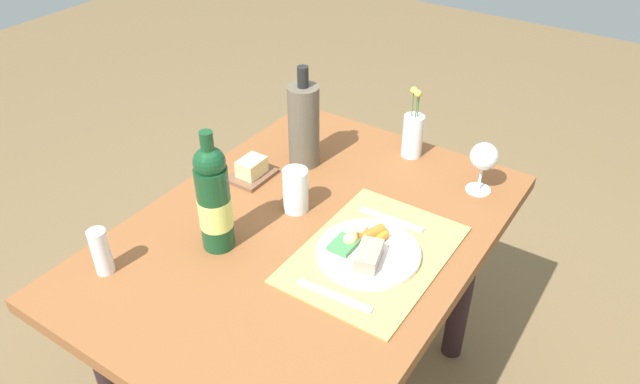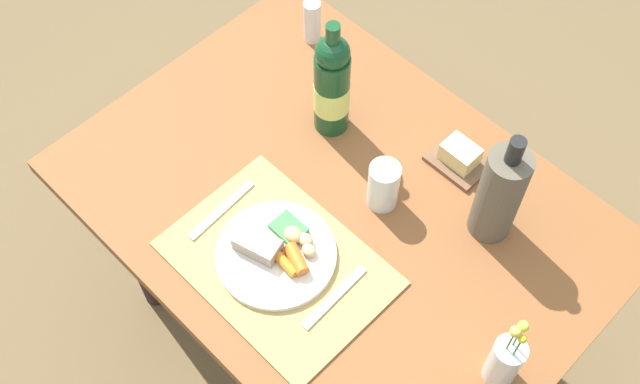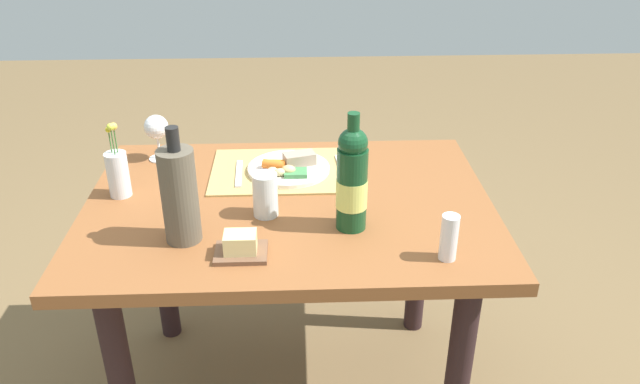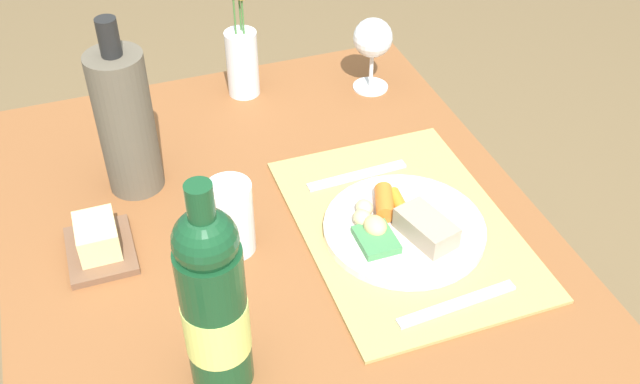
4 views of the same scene
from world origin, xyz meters
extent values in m
cube|color=brown|center=(0.00, 0.00, 0.70)|extent=(1.16, 0.84, 0.04)
cylinder|color=black|center=(0.46, -0.30, 0.34)|extent=(0.07, 0.07, 0.68)
cylinder|color=black|center=(0.46, 0.30, 0.34)|extent=(0.07, 0.07, 0.68)
cube|color=tan|center=(0.01, -0.19, 0.72)|extent=(0.46, 0.32, 0.01)
cylinder|color=silver|center=(0.00, -0.19, 0.73)|extent=(0.26, 0.26, 0.01)
cube|color=tan|center=(-0.03, -0.21, 0.76)|extent=(0.11, 0.08, 0.04)
cylinder|color=orange|center=(0.04, -0.19, 0.75)|extent=(0.07, 0.03, 0.02)
cylinder|color=orange|center=(0.05, -0.17, 0.76)|extent=(0.07, 0.05, 0.03)
ellipsoid|color=#D7B374|center=(0.00, -0.14, 0.76)|extent=(0.04, 0.04, 0.03)
ellipsoid|color=#CCBD81|center=(0.03, -0.13, 0.75)|extent=(0.04, 0.03, 0.02)
ellipsoid|color=#C4B484|center=(0.05, -0.14, 0.75)|extent=(0.03, 0.03, 0.02)
cube|color=#3F8249|center=(-0.02, -0.13, 0.75)|extent=(0.07, 0.06, 0.01)
cube|color=silver|center=(-0.17, -0.19, 0.73)|extent=(0.03, 0.19, 0.00)
cube|color=silver|center=(0.15, -0.17, 0.73)|extent=(0.03, 0.18, 0.00)
cylinder|color=#144322|center=(-0.17, 0.15, 0.83)|extent=(0.08, 0.08, 0.23)
sphere|color=#144322|center=(-0.17, 0.15, 0.97)|extent=(0.08, 0.08, 0.08)
cylinder|color=#144322|center=(-0.17, 0.15, 1.01)|extent=(0.03, 0.03, 0.07)
cylinder|color=#DBE46E|center=(-0.17, 0.15, 0.82)|extent=(0.08, 0.08, 0.08)
cylinder|color=silver|center=(0.49, -0.06, 0.79)|extent=(0.06, 0.06, 0.13)
cylinder|color=#3F7233|center=(0.48, -0.05, 0.83)|extent=(0.00, 0.00, 0.22)
cylinder|color=#3F7233|center=(0.50, -0.06, 0.82)|extent=(0.00, 0.00, 0.20)
cylinder|color=#3F7233|center=(0.48, -0.06, 0.83)|extent=(0.00, 0.00, 0.21)
cylinder|color=silver|center=(0.06, 0.07, 0.78)|extent=(0.07, 0.07, 0.12)
cylinder|color=#A8D3D0|center=(0.06, 0.07, 0.76)|extent=(0.06, 0.06, 0.07)
cylinder|color=white|center=(0.42, -0.30, 0.72)|extent=(0.07, 0.07, 0.00)
cylinder|color=white|center=(0.42, -0.30, 0.76)|extent=(0.01, 0.01, 0.07)
sphere|color=white|center=(0.42, -0.30, 0.83)|extent=(0.08, 0.08, 0.08)
cube|color=brown|center=(0.12, 0.27, 0.73)|extent=(0.13, 0.10, 0.01)
cube|color=#EAD58D|center=(0.12, 0.27, 0.76)|extent=(0.08, 0.06, 0.05)
cylinder|color=brown|center=(0.27, 0.19, 0.85)|extent=(0.09, 0.09, 0.25)
cylinder|color=black|center=(0.27, 0.19, 1.00)|extent=(0.03, 0.03, 0.06)
camera|label=1|loc=(-1.00, -0.71, 1.70)|focal=33.92mm
camera|label=2|loc=(0.60, -0.66, 2.19)|focal=43.93mm
camera|label=3|loc=(-0.02, 1.58, 1.59)|focal=35.25mm
camera|label=4|loc=(-0.77, 0.23, 1.54)|focal=42.06mm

